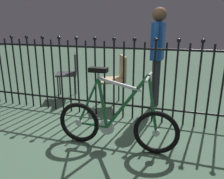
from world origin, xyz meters
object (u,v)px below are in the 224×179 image
bicycle (116,122)px  person_visitor (157,50)px  chair_charcoal (70,71)px  chair_tan (116,76)px

bicycle → person_visitor: (0.25, 1.45, 0.64)m
person_visitor → bicycle: bearing=-99.9°
chair_charcoal → person_visitor: (1.60, -0.06, 0.44)m
chair_charcoal → chair_tan: 0.97m
bicycle → person_visitor: person_visitor is taller
bicycle → chair_charcoal: 2.03m
chair_tan → person_visitor: size_ratio=0.53×
chair_charcoal → chair_tan: (0.95, -0.17, 0.01)m
bicycle → person_visitor: size_ratio=0.87×
bicycle → person_visitor: bearing=80.1°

